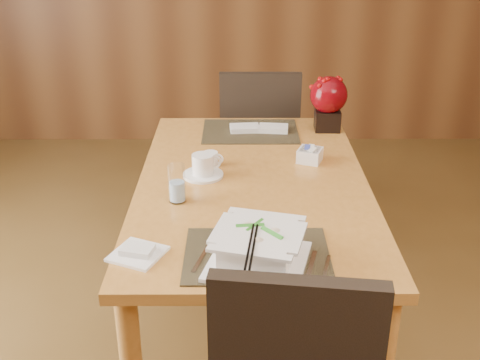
{
  "coord_description": "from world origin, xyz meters",
  "views": [
    {
      "loc": [
        -0.06,
        -1.54,
        1.75
      ],
      "look_at": [
        -0.05,
        0.35,
        0.87
      ],
      "focal_mm": 45.0,
      "sensor_mm": 36.0,
      "label": 1
    }
  ],
  "objects_px": {
    "berry_decor": "(328,100)",
    "far_chair": "(259,140)",
    "soup_setting": "(258,248)",
    "dining_table": "(253,203)",
    "coffee_cup": "(203,167)",
    "water_glass": "(177,183)",
    "bread_plate": "(138,254)",
    "creamer_jug": "(210,159)",
    "sugar_caddy": "(310,155)"
  },
  "relations": [
    {
      "from": "soup_setting",
      "to": "dining_table",
      "type": "bearing_deg",
      "value": 104.89
    },
    {
      "from": "soup_setting",
      "to": "sugar_caddy",
      "type": "height_order",
      "value": "soup_setting"
    },
    {
      "from": "dining_table",
      "to": "soup_setting",
      "type": "height_order",
      "value": "soup_setting"
    },
    {
      "from": "bread_plate",
      "to": "water_glass",
      "type": "bearing_deg",
      "value": 76.24
    },
    {
      "from": "dining_table",
      "to": "soup_setting",
      "type": "relative_size",
      "value": 4.31
    },
    {
      "from": "dining_table",
      "to": "water_glass",
      "type": "relative_size",
      "value": 10.38
    },
    {
      "from": "soup_setting",
      "to": "berry_decor",
      "type": "xyz_separation_m",
      "value": [
        0.37,
        1.18,
        0.09
      ]
    },
    {
      "from": "berry_decor",
      "to": "soup_setting",
      "type": "bearing_deg",
      "value": -107.2
    },
    {
      "from": "creamer_jug",
      "to": "bread_plate",
      "type": "distance_m",
      "value": 0.73
    },
    {
      "from": "coffee_cup",
      "to": "creamer_jug",
      "type": "distance_m",
      "value": 0.11
    },
    {
      "from": "sugar_caddy",
      "to": "creamer_jug",
      "type": "bearing_deg",
      "value": -174.79
    },
    {
      "from": "water_glass",
      "to": "bread_plate",
      "type": "height_order",
      "value": "water_glass"
    },
    {
      "from": "creamer_jug",
      "to": "far_chair",
      "type": "xyz_separation_m",
      "value": [
        0.23,
        0.83,
        -0.24
      ]
    },
    {
      "from": "dining_table",
      "to": "berry_decor",
      "type": "relative_size",
      "value": 5.77
    },
    {
      "from": "coffee_cup",
      "to": "far_chair",
      "type": "bearing_deg",
      "value": 74.84
    },
    {
      "from": "creamer_jug",
      "to": "sugar_caddy",
      "type": "bearing_deg",
      "value": 17.92
    },
    {
      "from": "water_glass",
      "to": "bread_plate",
      "type": "relative_size",
      "value": 0.98
    },
    {
      "from": "creamer_jug",
      "to": "bread_plate",
      "type": "height_order",
      "value": "creamer_jug"
    },
    {
      "from": "bread_plate",
      "to": "soup_setting",
      "type": "bearing_deg",
      "value": -8.38
    },
    {
      "from": "creamer_jug",
      "to": "bread_plate",
      "type": "bearing_deg",
      "value": -93.03
    },
    {
      "from": "water_glass",
      "to": "sugar_caddy",
      "type": "height_order",
      "value": "water_glass"
    },
    {
      "from": "berry_decor",
      "to": "bread_plate",
      "type": "distance_m",
      "value": 1.36
    },
    {
      "from": "water_glass",
      "to": "berry_decor",
      "type": "relative_size",
      "value": 0.56
    },
    {
      "from": "bread_plate",
      "to": "far_chair",
      "type": "bearing_deg",
      "value": 74.42
    },
    {
      "from": "coffee_cup",
      "to": "berry_decor",
      "type": "height_order",
      "value": "berry_decor"
    },
    {
      "from": "berry_decor",
      "to": "far_chair",
      "type": "distance_m",
      "value": 0.63
    },
    {
      "from": "water_glass",
      "to": "far_chair",
      "type": "height_order",
      "value": "far_chair"
    },
    {
      "from": "coffee_cup",
      "to": "far_chair",
      "type": "height_order",
      "value": "far_chair"
    },
    {
      "from": "far_chair",
      "to": "coffee_cup",
      "type": "bearing_deg",
      "value": 74.93
    },
    {
      "from": "water_glass",
      "to": "creamer_jug",
      "type": "xyz_separation_m",
      "value": [
        0.11,
        0.33,
        -0.04
      ]
    },
    {
      "from": "coffee_cup",
      "to": "far_chair",
      "type": "xyz_separation_m",
      "value": [
        0.26,
        0.94,
        -0.25
      ]
    },
    {
      "from": "dining_table",
      "to": "bread_plate",
      "type": "height_order",
      "value": "bread_plate"
    },
    {
      "from": "dining_table",
      "to": "water_glass",
      "type": "bearing_deg",
      "value": -147.92
    },
    {
      "from": "berry_decor",
      "to": "far_chair",
      "type": "xyz_separation_m",
      "value": [
        -0.31,
        0.4,
        -0.36
      ]
    },
    {
      "from": "soup_setting",
      "to": "bread_plate",
      "type": "relative_size",
      "value": 2.35
    },
    {
      "from": "coffee_cup",
      "to": "bread_plate",
      "type": "relative_size",
      "value": 1.09
    },
    {
      "from": "coffee_cup",
      "to": "bread_plate",
      "type": "bearing_deg",
      "value": -106.25
    },
    {
      "from": "far_chair",
      "to": "berry_decor",
      "type": "bearing_deg",
      "value": 127.58
    },
    {
      "from": "bread_plate",
      "to": "sugar_caddy",
      "type": "bearing_deg",
      "value": 50.26
    },
    {
      "from": "creamer_jug",
      "to": "bread_plate",
      "type": "xyz_separation_m",
      "value": [
        -0.2,
        -0.7,
        -0.02
      ]
    },
    {
      "from": "dining_table",
      "to": "creamer_jug",
      "type": "distance_m",
      "value": 0.26
    },
    {
      "from": "bread_plate",
      "to": "far_chair",
      "type": "xyz_separation_m",
      "value": [
        0.43,
        1.53,
        -0.22
      ]
    },
    {
      "from": "coffee_cup",
      "to": "water_glass",
      "type": "height_order",
      "value": "water_glass"
    },
    {
      "from": "berry_decor",
      "to": "far_chair",
      "type": "bearing_deg",
      "value": 127.49
    },
    {
      "from": "sugar_caddy",
      "to": "dining_table",
      "type": "bearing_deg",
      "value": -141.58
    },
    {
      "from": "sugar_caddy",
      "to": "bread_plate",
      "type": "height_order",
      "value": "sugar_caddy"
    },
    {
      "from": "soup_setting",
      "to": "sugar_caddy",
      "type": "xyz_separation_m",
      "value": [
        0.24,
        0.79,
        -0.03
      ]
    },
    {
      "from": "sugar_caddy",
      "to": "soup_setting",
      "type": "bearing_deg",
      "value": -106.97
    },
    {
      "from": "dining_table",
      "to": "creamer_jug",
      "type": "height_order",
      "value": "creamer_jug"
    },
    {
      "from": "water_glass",
      "to": "far_chair",
      "type": "bearing_deg",
      "value": 73.84
    }
  ]
}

